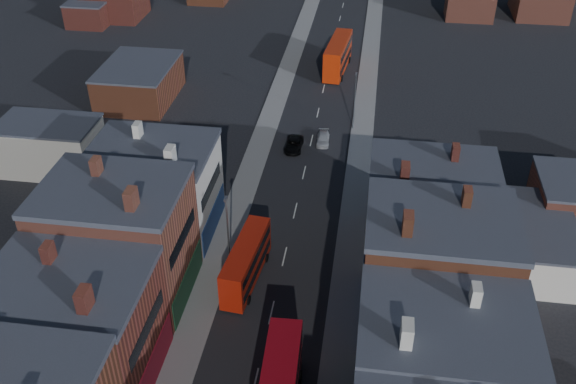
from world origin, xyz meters
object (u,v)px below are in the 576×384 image
(bus_2, at_px, (338,55))
(bus_0, at_px, (246,262))
(car_3, at_px, (323,139))
(car_2, at_px, (294,144))

(bus_2, bearing_deg, bus_0, -89.87)
(car_3, bearing_deg, bus_0, -102.16)
(car_2, bearing_deg, bus_2, 82.55)
(car_2, height_order, car_3, car_2)
(bus_2, xyz_separation_m, car_2, (-3.53, -25.45, -2.09))
(bus_2, bearing_deg, car_2, -92.62)
(car_2, bearing_deg, bus_0, -91.92)
(bus_0, relative_size, car_3, 2.50)
(bus_0, distance_m, bus_2, 51.13)
(bus_0, height_order, car_2, bus_0)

